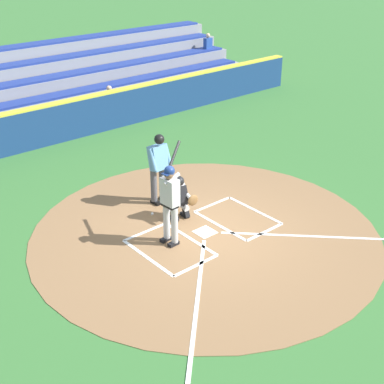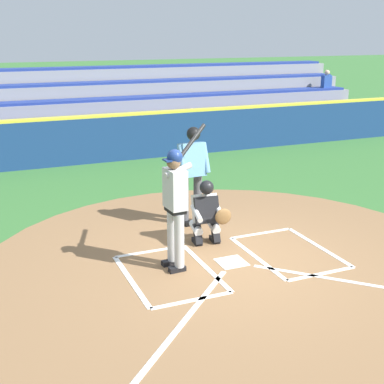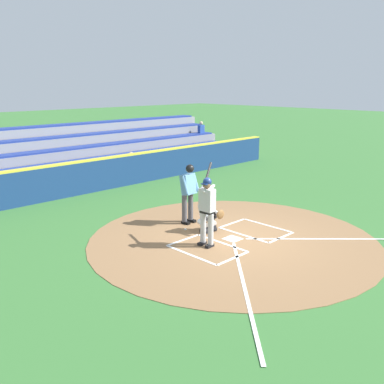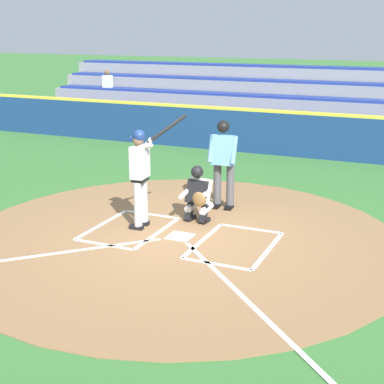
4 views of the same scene
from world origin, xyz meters
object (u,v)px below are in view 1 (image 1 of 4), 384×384
batter (170,199)px  baseball (152,214)px  catcher (179,197)px  plate_umpire (159,164)px

batter → baseball: bearing=-108.8°
baseball → catcher: bearing=125.8°
plate_umpire → baseball: 1.25m
catcher → plate_umpire: bearing=-98.3°
catcher → baseball: catcher is taller
plate_umpire → catcher: bearing=81.7°
plate_umpire → batter: bearing=60.0°
batter → plate_umpire: size_ratio=1.14×
baseball → plate_umpire: bearing=-142.3°
plate_umpire → baseball: bearing=37.7°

